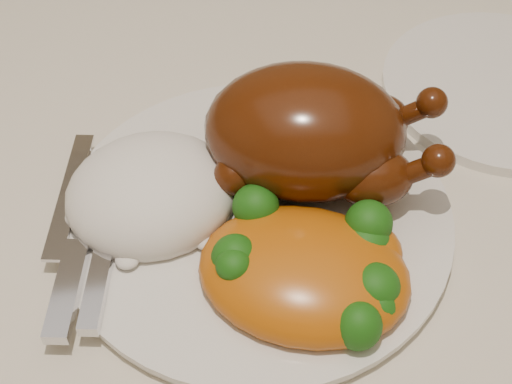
{
  "coord_description": "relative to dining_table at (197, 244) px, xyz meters",
  "views": [
    {
      "loc": [
        -0.01,
        -0.39,
        1.17
      ],
      "look_at": [
        0.04,
        -0.07,
        0.8
      ],
      "focal_mm": 50.0,
      "sensor_mm": 36.0,
      "label": 1
    }
  ],
  "objects": [
    {
      "name": "dining_table",
      "position": [
        0.0,
        0.0,
        0.0
      ],
      "size": [
        1.6,
        0.9,
        0.76
      ],
      "color": "brown",
      "rests_on": "floor"
    },
    {
      "name": "tablecloth",
      "position": [
        0.0,
        0.0,
        0.07
      ],
      "size": [
        1.73,
        1.03,
        0.18
      ],
      "color": "beige",
      "rests_on": "dining_table"
    },
    {
      "name": "dinner_plate",
      "position": [
        0.04,
        -0.07,
        0.11
      ],
      "size": [
        0.32,
        0.32,
        0.01
      ],
      "primitive_type": "cylinder",
      "rotation": [
        0.0,
        0.0,
        -0.18
      ],
      "color": "silver",
      "rests_on": "tablecloth"
    },
    {
      "name": "side_plate",
      "position": [
        0.27,
        0.04,
        0.11
      ],
      "size": [
        0.27,
        0.27,
        0.01
      ],
      "primitive_type": "cylinder",
      "rotation": [
        0.0,
        0.0,
        0.42
      ],
      "color": "silver",
      "rests_on": "tablecloth"
    },
    {
      "name": "roast_chicken",
      "position": [
        0.09,
        -0.04,
        0.16
      ],
      "size": [
        0.19,
        0.14,
        0.09
      ],
      "rotation": [
        0.0,
        0.0,
        -0.25
      ],
      "color": "#4F2008",
      "rests_on": "dinner_plate"
    },
    {
      "name": "rice_mound",
      "position": [
        -0.03,
        -0.05,
        0.13
      ],
      "size": [
        0.14,
        0.13,
        0.06
      ],
      "rotation": [
        0.0,
        0.0,
        0.14
      ],
      "color": "white",
      "rests_on": "dinner_plate"
    },
    {
      "name": "mac_and_cheese",
      "position": [
        0.07,
        -0.13,
        0.13
      ],
      "size": [
        0.17,
        0.15,
        0.05
      ],
      "rotation": [
        0.0,
        0.0,
        -0.39
      ],
      "color": "#B2610B",
      "rests_on": "dinner_plate"
    },
    {
      "name": "cutlery",
      "position": [
        -0.08,
        -0.09,
        0.12
      ],
      "size": [
        0.05,
        0.18,
        0.01
      ],
      "rotation": [
        0.0,
        0.0,
        -0.19
      ],
      "color": "silver",
      "rests_on": "dinner_plate"
    }
  ]
}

